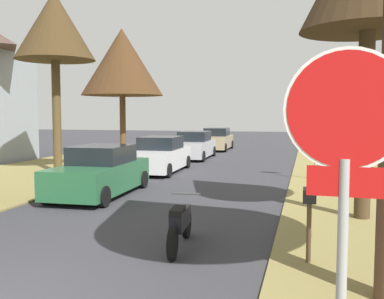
% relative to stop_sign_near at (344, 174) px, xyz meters
% --- Properties ---
extents(stop_sign_near, '(0.81, 0.07, 2.98)m').
position_rel_stop_sign_near_xyz_m(stop_sign_near, '(0.00, 0.00, 0.00)').
color(stop_sign_near, '#9EA0A5').
rests_on(stop_sign_near, grass_verge_right).
extents(stop_sign_far, '(0.81, 0.55, 2.94)m').
position_rel_stop_sign_near_xyz_m(stop_sign_far, '(0.07, 14.78, -0.03)').
color(stop_sign_far, '#9EA0A5').
rests_on(stop_sign_far, grass_verge_right).
extents(street_tree_left_mid_b, '(3.40, 3.40, 7.74)m').
position_rel_stop_sign_near_xyz_m(street_tree_left_mid_b, '(-10.76, 13.97, 4.06)').
color(street_tree_left_mid_b, brown).
rests_on(street_tree_left_mid_b, grass_verge_left).
extents(street_tree_left_far, '(4.62, 4.62, 7.34)m').
position_rel_stop_sign_near_xyz_m(street_tree_left_far, '(-10.49, 20.38, 3.29)').
color(street_tree_left_far, brown).
rests_on(street_tree_left_far, grass_verge_left).
extents(parked_sedan_green, '(2.06, 4.46, 1.57)m').
position_rel_stop_sign_near_xyz_m(parked_sedan_green, '(-6.61, 9.70, -1.48)').
color(parked_sedan_green, '#28663D').
rests_on(parked_sedan_green, ground).
extents(parked_sedan_white, '(2.06, 4.46, 1.57)m').
position_rel_stop_sign_near_xyz_m(parked_sedan_white, '(-6.60, 15.53, -1.48)').
color(parked_sedan_white, white).
rests_on(parked_sedan_white, ground).
extents(parked_sedan_silver, '(2.06, 4.46, 1.57)m').
position_rel_stop_sign_near_xyz_m(parked_sedan_silver, '(-6.61, 21.63, -1.48)').
color(parked_sedan_silver, '#BCBCC1').
rests_on(parked_sedan_silver, ground).
extents(parked_sedan_tan, '(2.06, 4.46, 1.57)m').
position_rel_stop_sign_near_xyz_m(parked_sedan_tan, '(-6.55, 27.93, -1.48)').
color(parked_sedan_tan, tan).
rests_on(parked_sedan_tan, ground).
extents(parked_motorcycle, '(0.60, 2.05, 0.97)m').
position_rel_stop_sign_near_xyz_m(parked_motorcycle, '(-2.58, 4.99, -1.72)').
color(parked_motorcycle, black).
rests_on(parked_motorcycle, ground).
extents(curbside_mailbox, '(0.22, 0.44, 1.27)m').
position_rel_stop_sign_near_xyz_m(curbside_mailbox, '(-0.18, 4.65, -1.14)').
color(curbside_mailbox, brown).
rests_on(curbside_mailbox, grass_verge_right).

